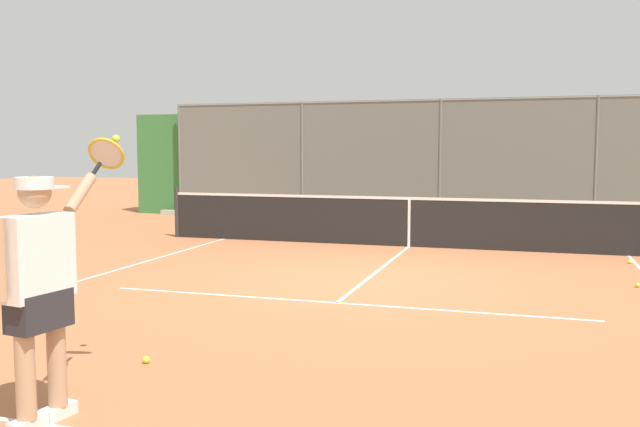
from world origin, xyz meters
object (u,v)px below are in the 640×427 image
object	(u,v)px
tennis_ball_by_sideline	(630,262)
tennis_ball_near_net	(638,285)
tennis_player	(40,280)
tennis_ball_near_baseline	(146,360)

from	to	relation	value
tennis_ball_by_sideline	tennis_ball_near_net	world-z (taller)	same
tennis_player	tennis_ball_near_net	size ratio (longest dim) A/B	30.20
tennis_ball_by_sideline	tennis_player	bearing A→B (deg)	60.52
tennis_ball_near_baseline	tennis_ball_by_sideline	xyz separation A→B (m)	(-4.77, -6.98, 0.00)
tennis_player	tennis_ball_by_sideline	size ratio (longest dim) A/B	30.20
tennis_player	tennis_ball_near_net	bearing A→B (deg)	-27.46
tennis_player	tennis_ball_near_net	distance (m)	7.83
tennis_ball_near_baseline	tennis_ball_near_net	world-z (taller)	same
tennis_player	tennis_ball_near_net	xyz separation A→B (m)	(-4.57, -6.29, -0.97)
tennis_player	tennis_ball_near_baseline	world-z (taller)	tennis_player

